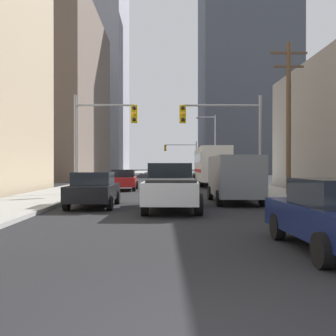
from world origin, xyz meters
TOP-DOWN VIEW (x-y plane):
  - sidewalk_left at (-6.76, 50.00)m, footprint 3.69×160.00m
  - sidewalk_right at (6.76, 50.00)m, footprint 3.69×160.00m
  - city_bus at (4.14, 32.73)m, footprint 2.91×11.58m
  - pickup_truck_white at (-0.02, 12.38)m, footprint 2.20×5.47m
  - cargo_van_grey at (3.13, 15.41)m, footprint 2.16×5.25m
  - sedan_black at (-3.33, 13.48)m, footprint 1.95×4.21m
  - sedan_red at (-3.19, 25.39)m, footprint 1.95×4.25m
  - traffic_signal_near_left at (-3.91, 19.89)m, footprint 3.77×0.44m
  - traffic_signal_near_right at (3.37, 19.89)m, footprint 4.93×0.44m
  - traffic_signal_far_right at (3.06, 63.97)m, footprint 5.60×0.44m
  - utility_pole_right at (7.13, 19.63)m, footprint 2.20×0.28m
  - street_lamp_right at (5.27, 40.84)m, footprint 2.22×0.32m
  - building_left_mid_office at (-16.92, 51.90)m, footprint 15.03×26.22m
  - building_left_far_tower at (-19.69, 89.25)m, footprint 21.17×25.42m
  - building_right_far_highrise at (19.94, 90.73)m, footprint 21.81×18.26m

SIDE VIEW (x-z plane):
  - sidewalk_left at x=-6.76m, z-range 0.00..0.15m
  - sidewalk_right at x=6.76m, z-range 0.00..0.15m
  - sedan_black at x=-3.33m, z-range 0.01..1.53m
  - sedan_red at x=-3.19m, z-range 0.01..1.53m
  - pickup_truck_white at x=-0.02m, z-range -0.02..1.88m
  - cargo_van_grey at x=3.13m, z-range 0.16..2.42m
  - city_bus at x=4.14m, z-range 0.23..3.63m
  - traffic_signal_near_left at x=-3.91m, z-range 1.04..7.04m
  - traffic_signal_near_right at x=3.37m, z-range 1.10..7.10m
  - traffic_signal_far_right at x=3.06m, z-range 1.12..7.12m
  - street_lamp_right at x=5.27m, z-range 0.77..8.27m
  - utility_pole_right at x=7.13m, z-range 0.27..9.34m
  - building_left_mid_office at x=-16.92m, z-range 0.00..23.25m
  - building_right_far_highrise at x=19.94m, z-range 0.00..50.25m
  - building_left_far_tower at x=-19.69m, z-range 0.00..51.04m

